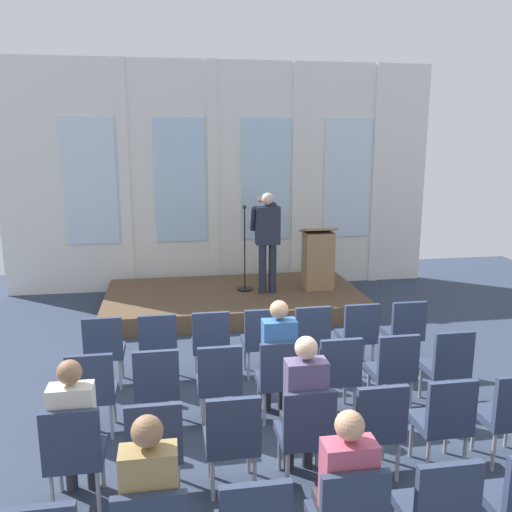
{
  "coord_description": "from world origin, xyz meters",
  "views": [
    {
      "loc": [
        -1.13,
        -5.09,
        3.02
      ],
      "look_at": [
        0.18,
        2.81,
        1.27
      ],
      "focal_mm": 37.87,
      "sensor_mm": 36.0,
      "label": 1
    }
  ],
  "objects_px": {
    "audience_r3_c3": "(345,486)",
    "chair_r2_c1": "(155,443)",
    "chair_r2_c0": "(74,450)",
    "audience_r2_c3": "(304,402)",
    "chair_r1_c6": "(447,363)",
    "mic_stand": "(245,272)",
    "chair_r0_c2": "(211,340)",
    "chair_r0_c1": "(158,344)",
    "chair_r0_c3": "(261,337)",
    "chair_r1_c1": "(157,384)",
    "chair_r0_c5": "(358,332)",
    "chair_r1_c5": "(393,367)",
    "chair_r0_c0": "(104,347)",
    "chair_r0_c4": "(310,334)",
    "speaker": "(267,235)",
    "chair_r1_c0": "(92,388)",
    "chair_r2_c2": "(232,436)",
    "chair_r1_c2": "(219,379)",
    "chair_r0_c6": "(405,329)",
    "chair_r1_c3": "(279,375)",
    "chair_r1_c4": "(337,371)",
    "audience_r2_c0": "(74,424)",
    "audience_r1_c3": "(278,353)",
    "chair_r2_c6": "(509,412)",
    "lectern": "(318,259)",
    "chair_r3_c4": "(438,507)",
    "chair_r2_c3": "(306,430)",
    "chair_r2_c4": "(376,423)",
    "chair_r2_c5": "(444,417)",
    "audience_r3_c1": "(151,501)"
  },
  "relations": [
    {
      "from": "chair_r2_c0",
      "to": "chair_r2_c4",
      "type": "height_order",
      "value": "same"
    },
    {
      "from": "chair_r1_c0",
      "to": "audience_r2_c0",
      "type": "distance_m",
      "value": 1.07
    },
    {
      "from": "chair_r0_c4",
      "to": "chair_r2_c2",
      "type": "distance_m",
      "value": 2.61
    },
    {
      "from": "mic_stand",
      "to": "chair_r0_c2",
      "type": "distance_m",
      "value": 3.13
    },
    {
      "from": "chair_r1_c2",
      "to": "audience_r2_c3",
      "type": "xyz_separation_m",
      "value": [
        0.65,
        -1.05,
        0.23
      ]
    },
    {
      "from": "audience_r3_c1",
      "to": "chair_r0_c1",
      "type": "bearing_deg",
      "value": 90.0
    },
    {
      "from": "audience_r2_c0",
      "to": "audience_r3_c3",
      "type": "height_order",
      "value": "audience_r2_c0"
    },
    {
      "from": "chair_r1_c6",
      "to": "chair_r0_c6",
      "type": "bearing_deg",
      "value": 90.0
    },
    {
      "from": "chair_r1_c6",
      "to": "audience_r3_c3",
      "type": "xyz_separation_m",
      "value": [
        -1.95,
        -2.18,
        0.18
      ]
    },
    {
      "from": "audience_r3_c3",
      "to": "speaker",
      "type": "bearing_deg",
      "value": 84.44
    },
    {
      "from": "chair_r0_c0",
      "to": "chair_r0_c4",
      "type": "xyz_separation_m",
      "value": [
        2.59,
        0.0,
        0.0
      ]
    },
    {
      "from": "mic_stand",
      "to": "chair_r0_c1",
      "type": "height_order",
      "value": "mic_stand"
    },
    {
      "from": "chair_r0_c4",
      "to": "chair_r2_c0",
      "type": "xyz_separation_m",
      "value": [
        -2.59,
        -2.26,
        0.0
      ]
    },
    {
      "from": "chair_r1_c2",
      "to": "audience_r3_c3",
      "type": "height_order",
      "value": "audience_r3_c3"
    },
    {
      "from": "chair_r1_c5",
      "to": "chair_r3_c4",
      "type": "distance_m",
      "value": 2.35
    },
    {
      "from": "speaker",
      "to": "chair_r1_c2",
      "type": "bearing_deg",
      "value": -107.58
    },
    {
      "from": "chair_r1_c1",
      "to": "chair_r2_c5",
      "type": "relative_size",
      "value": 1.0
    },
    {
      "from": "audience_r1_c3",
      "to": "chair_r2_c6",
      "type": "height_order",
      "value": "audience_r1_c3"
    },
    {
      "from": "chair_r0_c1",
      "to": "chair_r2_c0",
      "type": "xyz_separation_m",
      "value": [
        -0.65,
        -2.26,
        0.0
      ]
    },
    {
      "from": "chair_r0_c1",
      "to": "chair_r0_c3",
      "type": "xyz_separation_m",
      "value": [
        1.3,
        0.0,
        0.0
      ]
    },
    {
      "from": "chair_r0_c3",
      "to": "chair_r1_c1",
      "type": "height_order",
      "value": "same"
    },
    {
      "from": "chair_r2_c1",
      "to": "chair_r3_c4",
      "type": "relative_size",
      "value": 1.0
    },
    {
      "from": "mic_stand",
      "to": "chair_r2_c6",
      "type": "relative_size",
      "value": 1.65
    },
    {
      "from": "audience_r1_c3",
      "to": "chair_r0_c1",
      "type": "bearing_deg",
      "value": 140.96
    },
    {
      "from": "chair_r1_c3",
      "to": "chair_r2_c3",
      "type": "distance_m",
      "value": 1.13
    },
    {
      "from": "chair_r0_c3",
      "to": "chair_r0_c6",
      "type": "height_order",
      "value": "same"
    },
    {
      "from": "audience_r3_c3",
      "to": "chair_r1_c4",
      "type": "bearing_deg",
      "value": 73.43
    },
    {
      "from": "chair_r1_c6",
      "to": "chair_r0_c2",
      "type": "bearing_deg",
      "value": 156.43
    },
    {
      "from": "chair_r0_c4",
      "to": "mic_stand",
      "type": "bearing_deg",
      "value": 98.08
    },
    {
      "from": "chair_r0_c3",
      "to": "chair_r0_c5",
      "type": "xyz_separation_m",
      "value": [
        1.3,
        0.0,
        0.0
      ]
    },
    {
      "from": "chair_r0_c5",
      "to": "chair_r1_c5",
      "type": "relative_size",
      "value": 1.0
    },
    {
      "from": "chair_r0_c5",
      "to": "audience_r2_c3",
      "type": "xyz_separation_m",
      "value": [
        -1.3,
        -2.18,
        0.23
      ]
    },
    {
      "from": "speaker",
      "to": "chair_r0_c5",
      "type": "bearing_deg",
      "value": -75.83
    },
    {
      "from": "audience_r3_c3",
      "to": "chair_r3_c4",
      "type": "distance_m",
      "value": 0.68
    },
    {
      "from": "chair_r1_c3",
      "to": "chair_r2_c1",
      "type": "xyz_separation_m",
      "value": [
        -1.3,
        -1.13,
        0.0
      ]
    },
    {
      "from": "chair_r0_c2",
      "to": "chair_r0_c3",
      "type": "distance_m",
      "value": 0.65
    },
    {
      "from": "chair_r2_c4",
      "to": "audience_r3_c3",
      "type": "height_order",
      "value": "audience_r3_c3"
    },
    {
      "from": "audience_r1_c3",
      "to": "audience_r2_c3",
      "type": "relative_size",
      "value": 0.98
    },
    {
      "from": "chair_r2_c1",
      "to": "chair_r3_c4",
      "type": "xyz_separation_m",
      "value": [
        1.95,
        -1.13,
        0.0
      ]
    },
    {
      "from": "chair_r1_c0",
      "to": "chair_r2_c2",
      "type": "bearing_deg",
      "value": -41.1
    },
    {
      "from": "mic_stand",
      "to": "chair_r0_c5",
      "type": "height_order",
      "value": "mic_stand"
    },
    {
      "from": "chair_r0_c4",
      "to": "chair_r2_c0",
      "type": "relative_size",
      "value": 1.0
    },
    {
      "from": "audience_r1_c3",
      "to": "chair_r2_c4",
      "type": "distance_m",
      "value": 1.39
    },
    {
      "from": "chair_r0_c3",
      "to": "chair_r0_c4",
      "type": "relative_size",
      "value": 1.0
    },
    {
      "from": "chair_r3_c4",
      "to": "chair_r1_c0",
      "type": "bearing_deg",
      "value": 138.9
    },
    {
      "from": "chair_r2_c1",
      "to": "lectern",
      "type": "bearing_deg",
      "value": 61.02
    },
    {
      "from": "audience_r3_c3",
      "to": "chair_r2_c1",
      "type": "bearing_deg",
      "value": 141.06
    },
    {
      "from": "chair_r1_c1",
      "to": "chair_r1_c5",
      "type": "xyz_separation_m",
      "value": [
        2.59,
        0.0,
        0.0
      ]
    },
    {
      "from": "chair_r1_c6",
      "to": "chair_r3_c4",
      "type": "xyz_separation_m",
      "value": [
        -1.3,
        -2.26,
        0.0
      ]
    },
    {
      "from": "chair_r2_c0",
      "to": "audience_r2_c3",
      "type": "relative_size",
      "value": 0.68
    }
  ]
}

